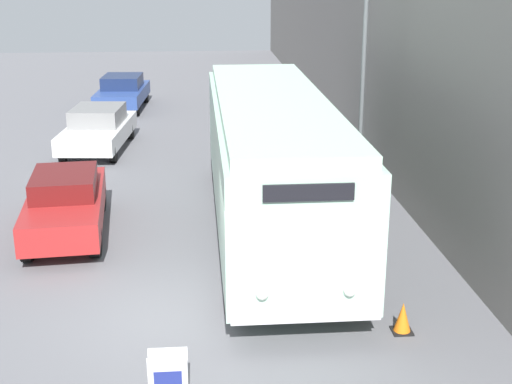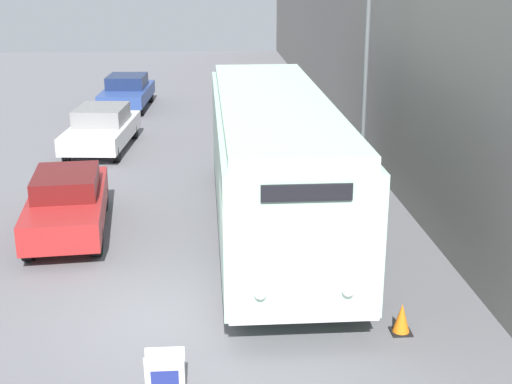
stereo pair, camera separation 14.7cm
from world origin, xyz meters
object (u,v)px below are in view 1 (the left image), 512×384
(vintage_bus, at_px, (272,157))
(sign_board, at_px, (168,378))
(parked_car_near, at_px, (66,203))
(traffic_cone, at_px, (403,318))
(parked_car_far, at_px, (123,92))
(parked_car_mid, at_px, (98,128))
(streetlamp, at_px, (364,55))

(vintage_bus, xyz_separation_m, sign_board, (-2.25, -6.87, -1.46))
(parked_car_near, xyz_separation_m, traffic_cone, (6.68, -5.33, -0.49))
(parked_car_far, height_order, traffic_cone, parked_car_far)
(parked_car_near, distance_m, parked_car_mid, 7.99)
(sign_board, height_order, parked_car_far, parked_car_far)
(parked_car_far, bearing_deg, traffic_cone, -67.90)
(streetlamp, distance_m, parked_car_far, 15.24)
(traffic_cone, bearing_deg, parked_car_far, 108.28)
(sign_board, height_order, parked_car_mid, parked_car_mid)
(parked_car_near, height_order, parked_car_far, parked_car_near)
(sign_board, distance_m, traffic_cone, 4.40)
(sign_board, relative_size, traffic_cone, 1.45)
(vintage_bus, relative_size, parked_car_near, 2.45)
(sign_board, height_order, traffic_cone, sign_board)
(sign_board, relative_size, streetlamp, 0.14)
(parked_car_mid, relative_size, parked_car_far, 1.07)
(sign_board, distance_m, streetlamp, 11.13)
(vintage_bus, bearing_deg, parked_car_far, 107.95)
(sign_board, bearing_deg, vintage_bus, 71.87)
(vintage_bus, relative_size, sign_board, 13.68)
(sign_board, xyz_separation_m, parked_car_mid, (-2.88, 15.05, 0.35))
(parked_car_near, distance_m, traffic_cone, 8.56)
(sign_board, xyz_separation_m, parked_car_far, (-2.70, 22.16, 0.36))
(parked_car_near, xyz_separation_m, parked_car_far, (-0.07, 15.09, -0.02))
(vintage_bus, xyz_separation_m, parked_car_far, (-4.95, 15.29, -1.11))
(parked_car_mid, bearing_deg, sign_board, -73.81)
(vintage_bus, distance_m, parked_car_mid, 9.72)
(sign_board, relative_size, parked_car_mid, 0.17)
(traffic_cone, bearing_deg, parked_car_mid, 117.46)
(streetlamp, height_order, traffic_cone, streetlamp)
(sign_board, bearing_deg, parked_car_far, 96.96)
(vintage_bus, distance_m, parked_car_far, 16.11)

